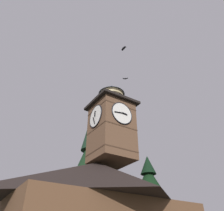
{
  "coord_description": "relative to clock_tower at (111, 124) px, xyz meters",
  "views": [
    {
      "loc": [
        7.66,
        16.83,
        2.3
      ],
      "look_at": [
        -3.05,
        0.23,
        14.78
      ],
      "focal_mm": 36.86,
      "sensor_mm": 36.0,
      "label": 1
    }
  ],
  "objects": [
    {
      "name": "clock_tower",
      "position": [
        0.0,
        0.0,
        0.0
      ],
      "size": [
        4.12,
        4.12,
        8.32
      ],
      "color": "brown",
      "rests_on": "building_main"
    },
    {
      "name": "pine_tree_behind",
      "position": [
        -0.29,
        -4.71,
        -6.04
      ],
      "size": [
        6.7,
        6.7,
        16.09
      ],
      "color": "#473323",
      "rests_on": "ground_plane"
    },
    {
      "name": "moon",
      "position": [
        -18.26,
        -27.4,
        4.71
      ],
      "size": [
        1.96,
        1.96,
        1.96
      ],
      "color": "silver"
    },
    {
      "name": "flying_bird_high",
      "position": [
        -4.28,
        -3.2,
        9.58
      ],
      "size": [
        0.67,
        0.57,
        0.17
      ],
      "color": "black"
    },
    {
      "name": "flying_bird_low",
      "position": [
        0.34,
        2.87,
        7.43
      ],
      "size": [
        0.29,
        0.64,
        0.16
      ],
      "color": "black"
    }
  ]
}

